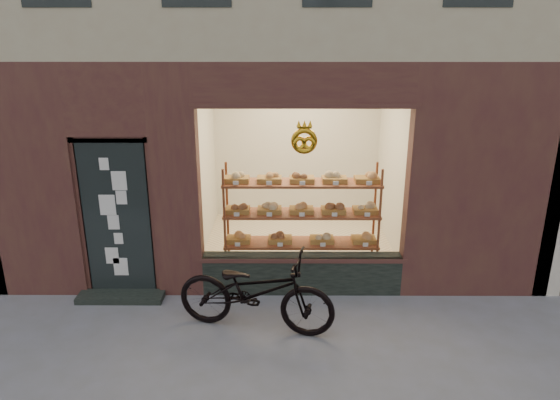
{
  "coord_description": "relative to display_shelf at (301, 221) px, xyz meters",
  "views": [
    {
      "loc": [
        0.18,
        -4.09,
        3.4
      ],
      "look_at": [
        0.15,
        2.0,
        1.38
      ],
      "focal_mm": 32.0,
      "sensor_mm": 36.0,
      "label": 1
    }
  ],
  "objects": [
    {
      "name": "ground",
      "position": [
        -0.45,
        -2.55,
        -0.89
      ],
      "size": [
        90.0,
        90.0,
        0.0
      ],
      "primitive_type": "plane",
      "color": "#5C5C5C"
    },
    {
      "name": "display_shelf",
      "position": [
        0.0,
        0.0,
        0.0
      ],
      "size": [
        2.2,
        0.45,
        1.7
      ],
      "color": "#5A301B",
      "rests_on": "ground"
    },
    {
      "name": "bicycle",
      "position": [
        -0.59,
        -1.35,
        -0.38
      ],
      "size": [
        2.01,
        1.06,
        1.0
      ],
      "primitive_type": "imported",
      "rotation": [
        0.0,
        0.0,
        1.35
      ],
      "color": "black",
      "rests_on": "ground"
    }
  ]
}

